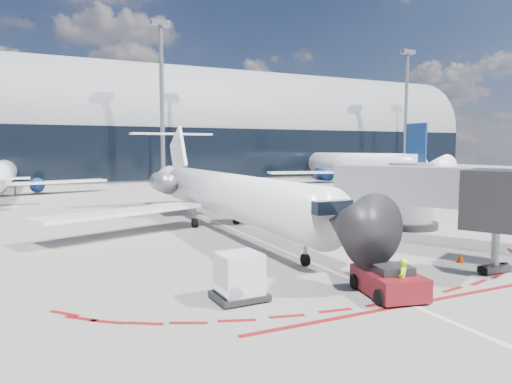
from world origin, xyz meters
name	(u,v)px	position (x,y,z in m)	size (l,w,h in m)	color
ground	(272,246)	(0.00, 0.00, 0.00)	(260.00, 260.00, 0.00)	slate
apron_centerline	(257,240)	(0.00, 2.00, 0.01)	(0.25, 40.00, 0.01)	silver
apron_stop_bar	(410,304)	(0.00, -11.50, 0.01)	(14.00, 0.25, 0.01)	maroon
terminal_building	(115,134)	(0.00, 64.97, 8.52)	(150.00, 24.15, 24.00)	gray
jet_bridge	(432,194)	(9.79, -3.01, 3.01)	(10.03, 15.20, 4.90)	gray
light_mast_centre	(162,106)	(5.00, 48.00, 12.50)	(0.70, 0.70, 25.00)	slate
light_mast_east	(406,116)	(55.00, 48.00, 12.50)	(0.70, 0.70, 25.00)	slate
regional_jet	(223,193)	(-0.63, 6.58, 2.65)	(25.70, 31.69, 7.94)	white
pushback_tug	(389,281)	(0.02, -10.27, 0.56)	(2.63, 5.02, 1.28)	maroon
ramp_worker	(402,280)	(-0.06, -11.11, 0.84)	(0.61, 0.40, 1.68)	#B8FF1A
uld_container	(239,277)	(-5.62, -8.31, 0.91)	(2.03, 1.75, 1.85)	black
safety_cone_left	(215,254)	(-4.25, -1.78, 0.29)	(0.41, 0.41, 0.57)	#FD4005
safety_cone_right	(460,258)	(6.94, -7.74, 0.26)	(0.37, 0.37, 0.52)	#FD4005
bg_airliner_2	(350,148)	(37.07, 42.17, 5.94)	(36.75, 38.91, 11.89)	white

